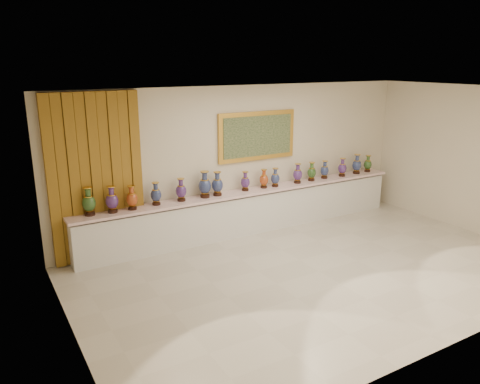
{
  "coord_description": "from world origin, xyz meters",
  "views": [
    {
      "loc": [
        -4.86,
        -5.6,
        3.46
      ],
      "look_at": [
        -0.57,
        1.7,
        1.08
      ],
      "focal_mm": 35.0,
      "sensor_mm": 36.0,
      "label": 1
    }
  ],
  "objects_px": {
    "vase_2": "(132,199)",
    "vase_1": "(112,201)",
    "counter": "(250,212)",
    "vase_0": "(89,203)"
  },
  "relations": [
    {
      "from": "vase_0",
      "to": "vase_1",
      "type": "relative_size",
      "value": 1.05
    },
    {
      "from": "counter",
      "to": "vase_1",
      "type": "height_order",
      "value": "vase_1"
    },
    {
      "from": "vase_2",
      "to": "counter",
      "type": "bearing_deg",
      "value": 0.78
    },
    {
      "from": "counter",
      "to": "vase_2",
      "type": "height_order",
      "value": "vase_2"
    },
    {
      "from": "vase_0",
      "to": "vase_1",
      "type": "bearing_deg",
      "value": -6.85
    },
    {
      "from": "vase_2",
      "to": "vase_1",
      "type": "bearing_deg",
      "value": 178.75
    },
    {
      "from": "counter",
      "to": "vase_2",
      "type": "distance_m",
      "value": 2.57
    },
    {
      "from": "vase_0",
      "to": "vase_1",
      "type": "height_order",
      "value": "vase_0"
    },
    {
      "from": "counter",
      "to": "vase_0",
      "type": "height_order",
      "value": "vase_0"
    },
    {
      "from": "counter",
      "to": "vase_1",
      "type": "bearing_deg",
      "value": -179.47
    }
  ]
}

